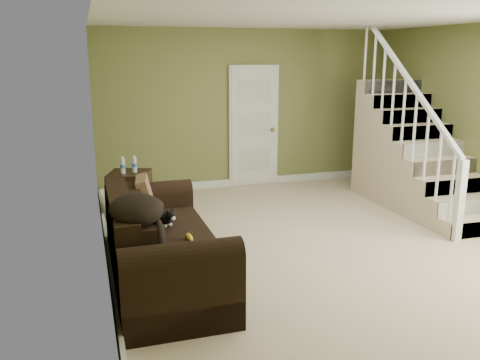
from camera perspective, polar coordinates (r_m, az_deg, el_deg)
floor at (r=6.35m, az=8.47°, el=-6.35°), size 5.00×5.50×0.01m
ceiling at (r=5.98m, az=9.39°, el=17.75°), size 5.00×5.50×0.01m
wall_back at (r=8.57m, az=0.83°, el=7.98°), size 5.00×0.04×2.60m
wall_left at (r=5.43m, az=-15.64°, el=4.06°), size 0.04×5.50×2.60m
baseboard_back at (r=8.75m, az=0.87°, el=-0.14°), size 5.00×0.04×0.12m
baseboard_left at (r=5.76m, az=-14.54°, el=-8.15°), size 0.04×5.50×0.12m
door at (r=8.59m, az=1.56°, el=6.02°), size 0.86×0.12×2.02m
staircase at (r=7.98m, az=18.68°, el=2.02°), size 1.00×2.51×2.82m
sofa at (r=5.05m, az=-9.17°, el=-7.66°), size 0.98×2.26×0.89m
side_table at (r=7.11m, az=-12.22°, el=-1.58°), size 0.66×0.66×0.86m
cat at (r=5.24m, az=-8.62°, el=-4.21°), size 0.29×0.42×0.21m
banana at (r=4.82m, az=-5.70°, el=-6.41°), size 0.06×0.20×0.06m
throw_pillow at (r=5.59m, az=-10.45°, el=-1.91°), size 0.28×0.47×0.46m
throw_blanket at (r=4.32m, az=-11.61°, el=-3.26°), size 0.61×0.70×0.24m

